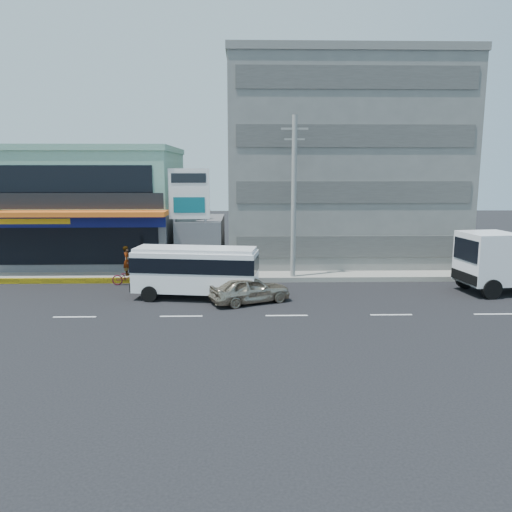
{
  "coord_description": "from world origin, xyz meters",
  "views": [
    {
      "loc": [
        3.0,
        -22.78,
        6.87
      ],
      "look_at": [
        3.63,
        3.89,
        2.2
      ],
      "focal_mm": 35.0,
      "sensor_mm": 36.0,
      "label": 1
    }
  ],
  "objects_px": {
    "sedan": "(250,289)",
    "motorcycle_rider": "(127,272)",
    "utility_pole_near": "(294,198)",
    "minibus": "(196,268)",
    "billboard": "(189,200)",
    "concrete_building": "(337,167)",
    "satellite_dish": "(200,218)",
    "shop_building": "(94,209)"
  },
  "relations": [
    {
      "from": "billboard",
      "to": "sedan",
      "type": "distance_m",
      "value": 8.86
    },
    {
      "from": "billboard",
      "to": "motorcycle_rider",
      "type": "xyz_separation_m",
      "value": [
        -3.5,
        -2.61,
        -4.15
      ]
    },
    {
      "from": "shop_building",
      "to": "concrete_building",
      "type": "xyz_separation_m",
      "value": [
        18.0,
        1.05,
        3.0
      ]
    },
    {
      "from": "shop_building",
      "to": "concrete_building",
      "type": "distance_m",
      "value": 18.28
    },
    {
      "from": "shop_building",
      "to": "utility_pole_near",
      "type": "distance_m",
      "value": 15.5
    },
    {
      "from": "satellite_dish",
      "to": "minibus",
      "type": "xyz_separation_m",
      "value": [
        0.39,
        -7.64,
        -1.93
      ]
    },
    {
      "from": "minibus",
      "to": "satellite_dish",
      "type": "bearing_deg",
      "value": 92.95
    },
    {
      "from": "shop_building",
      "to": "motorcycle_rider",
      "type": "bearing_deg",
      "value": -61.46
    },
    {
      "from": "shop_building",
      "to": "motorcycle_rider",
      "type": "distance_m",
      "value": 8.97
    },
    {
      "from": "billboard",
      "to": "minibus",
      "type": "distance_m",
      "value": 6.75
    },
    {
      "from": "billboard",
      "to": "minibus",
      "type": "height_order",
      "value": "billboard"
    },
    {
      "from": "sedan",
      "to": "motorcycle_rider",
      "type": "xyz_separation_m",
      "value": [
        -7.28,
        4.21,
        0.06
      ]
    },
    {
      "from": "utility_pole_near",
      "to": "motorcycle_rider",
      "type": "distance_m",
      "value": 10.94
    },
    {
      "from": "sedan",
      "to": "motorcycle_rider",
      "type": "bearing_deg",
      "value": 36.2
    },
    {
      "from": "minibus",
      "to": "motorcycle_rider",
      "type": "xyz_separation_m",
      "value": [
        -4.39,
        3.23,
        -0.87
      ]
    },
    {
      "from": "shop_building",
      "to": "billboard",
      "type": "height_order",
      "value": "shop_building"
    },
    {
      "from": "billboard",
      "to": "motorcycle_rider",
      "type": "height_order",
      "value": "billboard"
    },
    {
      "from": "utility_pole_near",
      "to": "motorcycle_rider",
      "type": "bearing_deg",
      "value": -175.38
    },
    {
      "from": "satellite_dish",
      "to": "motorcycle_rider",
      "type": "bearing_deg",
      "value": -132.22
    },
    {
      "from": "shop_building",
      "to": "sedan",
      "type": "relative_size",
      "value": 2.96
    },
    {
      "from": "sedan",
      "to": "motorcycle_rider",
      "type": "height_order",
      "value": "motorcycle_rider"
    },
    {
      "from": "concrete_building",
      "to": "minibus",
      "type": "xyz_separation_m",
      "value": [
        -9.61,
        -11.64,
        -5.35
      ]
    },
    {
      "from": "concrete_building",
      "to": "motorcycle_rider",
      "type": "bearing_deg",
      "value": -149.01
    },
    {
      "from": "sedan",
      "to": "billboard",
      "type": "bearing_deg",
      "value": 5.26
    },
    {
      "from": "billboard",
      "to": "utility_pole_near",
      "type": "relative_size",
      "value": 0.69
    },
    {
      "from": "utility_pole_near",
      "to": "sedan",
      "type": "bearing_deg",
      "value": -118.42
    },
    {
      "from": "sedan",
      "to": "utility_pole_near",
      "type": "bearing_deg",
      "value": -52.18
    },
    {
      "from": "concrete_building",
      "to": "utility_pole_near",
      "type": "height_order",
      "value": "concrete_building"
    },
    {
      "from": "satellite_dish",
      "to": "shop_building",
      "type": "bearing_deg",
      "value": 159.79
    },
    {
      "from": "motorcycle_rider",
      "to": "shop_building",
      "type": "bearing_deg",
      "value": 118.54
    },
    {
      "from": "shop_building",
      "to": "satellite_dish",
      "type": "bearing_deg",
      "value": -20.21
    },
    {
      "from": "minibus",
      "to": "shop_building",
      "type": "bearing_deg",
      "value": 128.42
    },
    {
      "from": "shop_building",
      "to": "motorcycle_rider",
      "type": "height_order",
      "value": "shop_building"
    },
    {
      "from": "shop_building",
      "to": "minibus",
      "type": "relative_size",
      "value": 1.82
    },
    {
      "from": "billboard",
      "to": "motorcycle_rider",
      "type": "distance_m",
      "value": 6.02
    },
    {
      "from": "billboard",
      "to": "shop_building",
      "type": "bearing_deg",
      "value": 147.68
    },
    {
      "from": "utility_pole_near",
      "to": "minibus",
      "type": "relative_size",
      "value": 1.47
    },
    {
      "from": "minibus",
      "to": "sedan",
      "type": "xyz_separation_m",
      "value": [
        2.89,
        -0.98,
        -0.93
      ]
    },
    {
      "from": "shop_building",
      "to": "billboard",
      "type": "distance_m",
      "value": 8.92
    },
    {
      "from": "billboard",
      "to": "sedan",
      "type": "relative_size",
      "value": 1.65
    },
    {
      "from": "concrete_building",
      "to": "minibus",
      "type": "height_order",
      "value": "concrete_building"
    },
    {
      "from": "satellite_dish",
      "to": "motorcycle_rider",
      "type": "relative_size",
      "value": 0.64
    }
  ]
}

